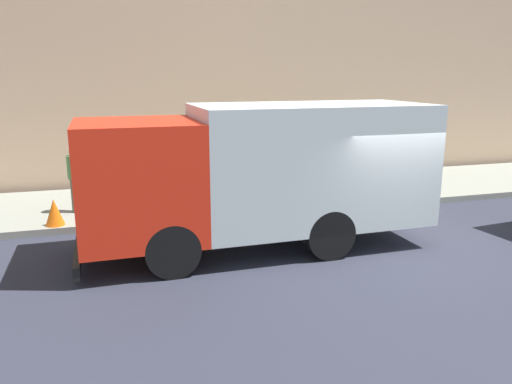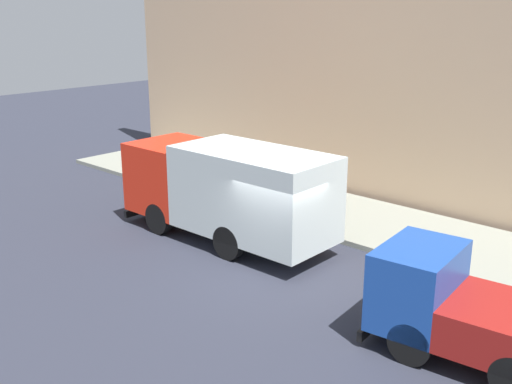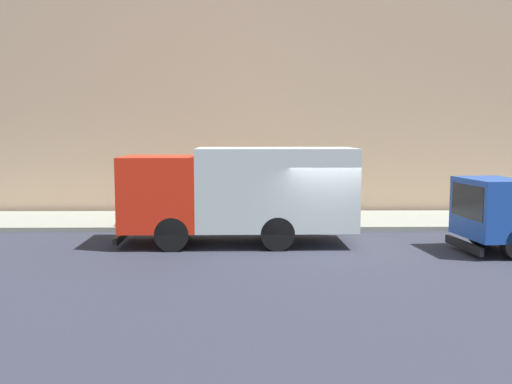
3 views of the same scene
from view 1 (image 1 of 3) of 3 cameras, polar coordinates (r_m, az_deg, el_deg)
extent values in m
plane|color=#2A2C39|center=(11.22, 15.33, -6.19)|extent=(80.00, 80.00, 0.00)
cube|color=gray|center=(15.58, 5.52, -0.01)|extent=(4.22, 30.00, 0.17)
cube|color=tan|center=(17.71, 2.60, 19.54)|extent=(0.50, 30.00, 11.16)
cube|color=red|center=(10.00, -13.25, 1.39)|extent=(2.51, 2.35, 2.28)
cube|color=black|center=(9.94, -19.89, 2.48)|extent=(2.08, 0.09, 1.28)
cube|color=silver|center=(10.83, 6.15, 3.26)|extent=(2.55, 4.96, 2.53)
cube|color=black|center=(10.35, -19.61, -6.51)|extent=(2.38, 0.16, 0.24)
cylinder|color=black|center=(9.31, -9.49, -6.62)|extent=(0.32, 1.03, 1.02)
cylinder|color=black|center=(11.36, -11.05, -3.01)|extent=(0.32, 1.03, 1.02)
cylinder|color=black|center=(10.18, 8.41, -4.82)|extent=(0.32, 1.03, 1.02)
cylinder|color=black|center=(12.09, 3.95, -1.79)|extent=(0.32, 1.03, 1.02)
cylinder|color=#4D3F55|center=(13.95, -13.15, 0.37)|extent=(0.33, 0.33, 0.89)
cylinder|color=#305E98|center=(13.80, -13.31, 3.43)|extent=(0.44, 0.44, 0.62)
sphere|color=brown|center=(13.74, -13.41, 5.18)|extent=(0.23, 0.23, 0.23)
cylinder|color=#525441|center=(13.69, -19.81, -0.34)|extent=(0.34, 0.34, 0.89)
cylinder|color=#518746|center=(13.54, -20.05, 2.70)|extent=(0.46, 0.46, 0.59)
sphere|color=tan|center=(13.48, -20.19, 4.35)|extent=(0.20, 0.20, 0.20)
cone|color=orange|center=(12.69, -22.04, -2.16)|extent=(0.44, 0.44, 0.63)
cylinder|color=#4C5156|center=(12.77, -3.06, 3.04)|extent=(0.08, 0.08, 2.43)
cube|color=blue|center=(12.63, -3.20, 7.35)|extent=(0.44, 0.03, 0.36)
camera|label=2|loc=(16.49, 86.51, 13.07)|focal=42.67mm
camera|label=3|loc=(8.29, 139.26, -11.16)|focal=39.00mm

